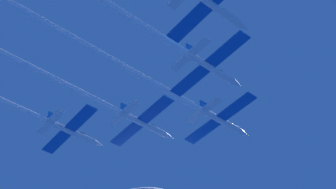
# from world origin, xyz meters

# --- Properties ---
(jet_lead) EXTENTS (15.17, 45.82, 2.51)m
(jet_lead) POSITION_xyz_m (0.54, -11.92, 0.49)
(jet_lead) COLOR silver
(jet_left_wing) EXTENTS (15.17, 47.41, 2.51)m
(jet_left_wing) POSITION_xyz_m (-8.11, -22.37, 0.44)
(jet_left_wing) COLOR silver
(jet_right_wing) EXTENTS (15.17, 50.81, 2.51)m
(jet_right_wing) POSITION_xyz_m (8.40, -23.85, 0.36)
(jet_right_wing) COLOR silver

